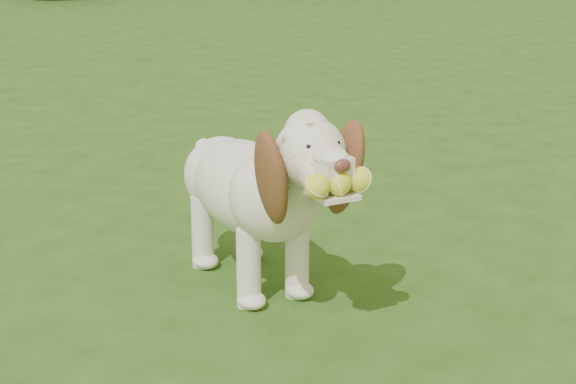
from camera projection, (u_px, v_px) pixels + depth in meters
name	position (u px, v px, depth m)	size (l,w,h in m)	color
ground	(169.00, 243.00, 3.69)	(80.00, 80.00, 0.00)	#204413
dog	(258.00, 186.00, 3.16)	(0.37, 1.06, 0.69)	silver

